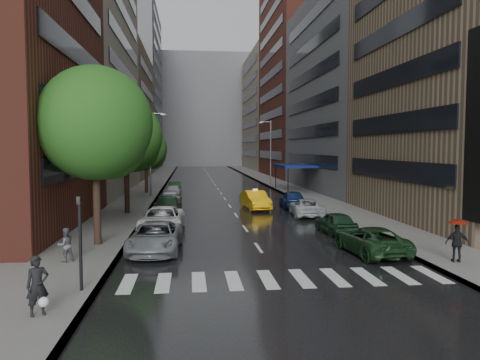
{
  "coord_description": "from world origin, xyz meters",
  "views": [
    {
      "loc": [
        -3.63,
        -20.44,
        5.36
      ],
      "look_at": [
        0.0,
        13.19,
        3.0
      ],
      "focal_mm": 35.0,
      "sensor_mm": 36.0,
      "label": 1
    }
  ],
  "objects": [
    {
      "name": "street_lamp_right",
      "position": [
        7.72,
        45.0,
        4.89
      ],
      "size": [
        1.74,
        0.22,
        9.0
      ],
      "color": "gray",
      "rests_on": "sidewalk_right"
    },
    {
      "name": "parked_cars_right",
      "position": [
        5.4,
        11.13,
        0.72
      ],
      "size": [
        2.81,
        23.1,
        1.58
      ],
      "color": "#1A391B",
      "rests_on": "ground"
    },
    {
      "name": "road",
      "position": [
        0.0,
        50.0,
        0.01
      ],
      "size": [
        14.0,
        140.0,
        0.01
      ],
      "primitive_type": "cube",
      "color": "black",
      "rests_on": "ground"
    },
    {
      "name": "building_far",
      "position": [
        0.0,
        118.0,
        16.0
      ],
      "size": [
        40.0,
        14.0,
        32.0
      ],
      "primitive_type": "cube",
      "color": "slate",
      "rests_on": "ground"
    },
    {
      "name": "ped_black_umbrella",
      "position": [
        -9.29,
        1.32,
        1.4
      ],
      "size": [
        0.96,
        0.98,
        2.09
      ],
      "color": "#56585C",
      "rests_on": "sidewalk_left"
    },
    {
      "name": "awning",
      "position": [
        8.98,
        35.0,
        3.13
      ],
      "size": [
        4.0,
        8.0,
        3.12
      ],
      "color": "navy",
      "rests_on": "sidewalk_right"
    },
    {
      "name": "buildings_left",
      "position": [
        -15.0,
        58.79,
        15.99
      ],
      "size": [
        8.0,
        108.0,
        38.0
      ],
      "color": "maroon",
      "rests_on": "ground"
    },
    {
      "name": "buildings_right",
      "position": [
        15.0,
        56.7,
        15.03
      ],
      "size": [
        8.05,
        109.1,
        36.0
      ],
      "color": "#937A5B",
      "rests_on": "ground"
    },
    {
      "name": "sidewalk_left",
      "position": [
        -9.0,
        50.0,
        0.07
      ],
      "size": [
        4.0,
        140.0,
        0.15
      ],
      "primitive_type": "cube",
      "color": "gray",
      "rests_on": "ground"
    },
    {
      "name": "ground",
      "position": [
        0.0,
        0.0,
        0.0
      ],
      "size": [
        220.0,
        220.0,
        0.0
      ],
      "primitive_type": "plane",
      "color": "gray",
      "rests_on": "ground"
    },
    {
      "name": "street_lamp_left",
      "position": [
        -7.72,
        30.0,
        4.89
      ],
      "size": [
        1.74,
        0.22,
        9.0
      ],
      "color": "gray",
      "rests_on": "sidewalk_left"
    },
    {
      "name": "tree_far",
      "position": [
        -8.6,
        34.18,
        5.21
      ],
      "size": [
        4.78,
        4.78,
        7.61
      ],
      "color": "#382619",
      "rests_on": "ground"
    },
    {
      "name": "crosswalk",
      "position": [
        0.2,
        -2.0,
        0.01
      ],
      "size": [
        13.15,
        2.8,
        0.01
      ],
      "color": "silver",
      "rests_on": "ground"
    },
    {
      "name": "ped_red_umbrella",
      "position": [
        8.44,
        -0.64,
        1.33
      ],
      "size": [
        1.1,
        0.82,
        2.01
      ],
      "color": "black",
      "rests_on": "sidewalk_right"
    },
    {
      "name": "traffic_light",
      "position": [
        -7.6,
        -3.15,
        2.23
      ],
      "size": [
        0.18,
        0.15,
        3.45
      ],
      "color": "black",
      "rests_on": "sidewalk_left"
    },
    {
      "name": "tree_mid",
      "position": [
        -8.6,
        17.29,
        6.22
      ],
      "size": [
        5.7,
        5.7,
        9.08
      ],
      "color": "#382619",
      "rests_on": "ground"
    },
    {
      "name": "parked_cars_left",
      "position": [
        -5.4,
        15.3,
        0.76
      ],
      "size": [
        2.92,
        35.62,
        1.6
      ],
      "color": "gray",
      "rests_on": "ground"
    },
    {
      "name": "tree_near",
      "position": [
        -8.6,
        5.18,
        6.64
      ],
      "size": [
        6.08,
        6.08,
        9.69
      ],
      "color": "#382619",
      "rests_on": "ground"
    },
    {
      "name": "taxi",
      "position": [
        2.0,
        19.42,
        0.81
      ],
      "size": [
        2.29,
        5.08,
        1.62
      ],
      "primitive_type": "imported",
      "rotation": [
        0.0,
        0.0,
        0.12
      ],
      "color": "#FEB50D",
      "rests_on": "ground"
    },
    {
      "name": "sidewalk_right",
      "position": [
        9.0,
        50.0,
        0.07
      ],
      "size": [
        4.0,
        140.0,
        0.15
      ],
      "primitive_type": "cube",
      "color": "gray",
      "rests_on": "ground"
    },
    {
      "name": "ped_bag_walker",
      "position": [
        -8.34,
        -5.65,
        1.06
      ],
      "size": [
        0.82,
        0.73,
        1.87
      ],
      "color": "black",
      "rests_on": "sidewalk_left"
    }
  ]
}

